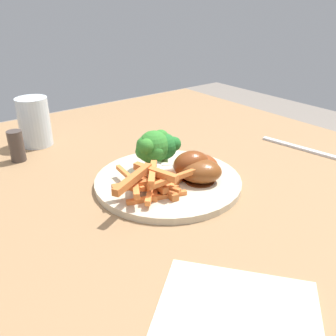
# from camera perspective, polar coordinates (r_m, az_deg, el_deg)

# --- Properties ---
(dining_table) EXTENTS (1.22, 0.89, 0.73)m
(dining_table) POSITION_cam_1_polar(r_m,az_deg,el_deg) (0.68, 7.13, -10.10)
(dining_table) COLOR #8E6B47
(dining_table) RESTS_ON ground_plane
(dinner_plate) EXTENTS (0.26, 0.26, 0.01)m
(dinner_plate) POSITION_cam_1_polar(r_m,az_deg,el_deg) (0.65, 0.00, -2.08)
(dinner_plate) COLOR beige
(dinner_plate) RESTS_ON dining_table
(broccoli_floret_front) EXTENTS (0.06, 0.06, 0.07)m
(broccoli_floret_front) POSITION_cam_1_polar(r_m,az_deg,el_deg) (0.66, -2.86, 2.98)
(broccoli_floret_front) COLOR #7EAB60
(broccoli_floret_front) RESTS_ON dinner_plate
(broccoli_floret_middle) EXTENTS (0.06, 0.06, 0.08)m
(broccoli_floret_middle) POSITION_cam_1_polar(r_m,az_deg,el_deg) (0.66, -2.18, 3.40)
(broccoli_floret_middle) COLOR #72AB60
(broccoli_floret_middle) RESTS_ON dinner_plate
(broccoli_floret_back) EXTENTS (0.05, 0.06, 0.07)m
(broccoli_floret_back) POSITION_cam_1_polar(r_m,az_deg,el_deg) (0.67, -0.59, 3.50)
(broccoli_floret_back) COLOR #74A351
(broccoli_floret_back) RESTS_ON dinner_plate
(carrot_fries_pile) EXTENTS (0.13, 0.17, 0.04)m
(carrot_fries_pile) POSITION_cam_1_polar(r_m,az_deg,el_deg) (0.59, -2.59, -2.31)
(carrot_fries_pile) COLOR orange
(carrot_fries_pile) RESTS_ON dinner_plate
(chicken_drumstick_near) EXTENTS (0.10, 0.11, 0.04)m
(chicken_drumstick_near) POSITION_cam_1_polar(r_m,az_deg,el_deg) (0.65, 4.13, 0.41)
(chicken_drumstick_near) COLOR #60230E
(chicken_drumstick_near) RESTS_ON dinner_plate
(chicken_drumstick_far) EXTENTS (0.07, 0.12, 0.05)m
(chicken_drumstick_far) POSITION_cam_1_polar(r_m,az_deg,el_deg) (0.63, 3.37, 0.39)
(chicken_drumstick_far) COLOR #511F0C
(chicken_drumstick_far) RESTS_ON dinner_plate
(chicken_drumstick_extra) EXTENTS (0.11, 0.11, 0.04)m
(chicken_drumstick_extra) POSITION_cam_1_polar(r_m,az_deg,el_deg) (0.63, 4.67, -0.48)
(chicken_drumstick_extra) COLOR #50230E
(chicken_drumstick_extra) RESTS_ON dinner_plate
(fork) EXTENTS (0.19, 0.04, 0.00)m
(fork) POSITION_cam_1_polar(r_m,az_deg,el_deg) (0.85, 20.39, 2.89)
(fork) COLOR silver
(fork) RESTS_ON dining_table
(water_glass) EXTENTS (0.07, 0.07, 0.11)m
(water_glass) POSITION_cam_1_polar(r_m,az_deg,el_deg) (0.86, -20.28, 6.83)
(water_glass) COLOR silver
(water_glass) RESTS_ON dining_table
(napkin) EXTENTS (0.22, 0.22, 0.00)m
(napkin) POSITION_cam_1_polar(r_m,az_deg,el_deg) (0.42, 10.87, -21.96)
(napkin) COLOR beige
(napkin) RESTS_ON dining_table
(pepper_shaker) EXTENTS (0.03, 0.03, 0.06)m
(pepper_shaker) POSITION_cam_1_polar(r_m,az_deg,el_deg) (0.79, -22.73, 3.21)
(pepper_shaker) COLOR #423833
(pepper_shaker) RESTS_ON dining_table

